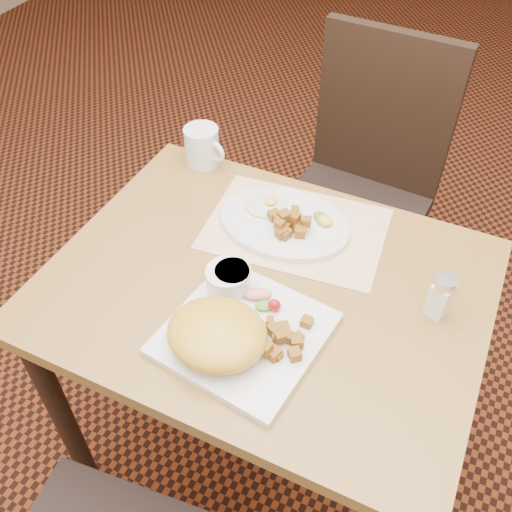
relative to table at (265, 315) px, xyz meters
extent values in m
plane|color=black|center=(0.00, 0.00, -0.64)|extent=(8.00, 8.00, 0.00)
cube|color=olive|center=(0.00, 0.00, 0.09)|extent=(0.90, 0.70, 0.03)
cylinder|color=black|center=(-0.40, -0.30, -0.28)|extent=(0.05, 0.05, 0.71)
cylinder|color=black|center=(-0.40, 0.30, -0.28)|extent=(0.05, 0.05, 0.71)
cylinder|color=black|center=(0.40, 0.30, -0.28)|extent=(0.05, 0.05, 0.71)
cube|color=black|center=(0.01, 0.61, -0.19)|extent=(0.45, 0.45, 0.05)
cylinder|color=black|center=(0.20, 0.78, -0.43)|extent=(0.04, 0.04, 0.42)
cylinder|color=black|center=(0.18, 0.42, -0.43)|extent=(0.04, 0.04, 0.42)
cylinder|color=black|center=(-0.16, 0.80, -0.43)|extent=(0.04, 0.04, 0.42)
cylinder|color=black|center=(-0.18, 0.44, -0.43)|extent=(0.04, 0.04, 0.42)
cube|color=black|center=(0.03, 0.81, 0.08)|extent=(0.42, 0.07, 0.50)
cube|color=white|center=(-0.01, 0.18, 0.11)|extent=(0.43, 0.32, 0.00)
cube|color=silver|center=(0.02, -0.14, 0.12)|extent=(0.31, 0.31, 0.02)
ellipsoid|color=gold|center=(-0.01, -0.19, 0.16)|extent=(0.19, 0.17, 0.07)
ellipsoid|color=gold|center=(0.02, -0.21, 0.14)|extent=(0.08, 0.07, 0.03)
ellipsoid|color=gold|center=(-0.07, -0.16, 0.14)|extent=(0.08, 0.07, 0.03)
cylinder|color=silver|center=(-0.06, -0.06, 0.15)|extent=(0.09, 0.09, 0.05)
cylinder|color=beige|center=(-0.05, -0.05, 0.17)|extent=(0.07, 0.07, 0.01)
ellipsoid|color=#387223|center=(0.03, -0.07, 0.13)|extent=(0.05, 0.05, 0.01)
ellipsoid|color=red|center=(0.05, -0.07, 0.14)|extent=(0.03, 0.02, 0.03)
ellipsoid|color=#F28C72|center=(0.01, -0.06, 0.14)|extent=(0.07, 0.05, 0.02)
cylinder|color=white|center=(-0.09, 0.21, 0.13)|extent=(0.10, 0.10, 0.01)
ellipsoid|color=yellow|center=(-0.08, 0.21, 0.14)|extent=(0.03, 0.03, 0.01)
ellipsoid|color=#387223|center=(0.04, 0.21, 0.13)|extent=(0.05, 0.05, 0.01)
ellipsoid|color=yellow|center=(0.05, 0.20, 0.14)|extent=(0.04, 0.04, 0.02)
cube|color=white|center=(0.34, 0.07, 0.15)|extent=(0.05, 0.05, 0.08)
cylinder|color=silver|center=(0.34, 0.07, 0.20)|extent=(0.05, 0.05, 0.02)
cylinder|color=silver|center=(-0.32, 0.31, 0.16)|extent=(0.09, 0.09, 0.10)
torus|color=silver|center=(-0.28, 0.30, 0.16)|extent=(0.06, 0.03, 0.06)
cube|color=#935B17|center=(0.10, -0.13, 0.14)|extent=(0.02, 0.02, 0.02)
cube|color=#935B17|center=(0.06, -0.11, 0.13)|extent=(0.02, 0.02, 0.02)
cube|color=#935B17|center=(0.07, -0.12, 0.14)|extent=(0.03, 0.03, 0.02)
cube|color=#935B17|center=(0.09, -0.14, 0.13)|extent=(0.03, 0.03, 0.02)
cube|color=#935B17|center=(0.13, -0.16, 0.14)|extent=(0.03, 0.03, 0.02)
cube|color=#935B17|center=(0.12, -0.13, 0.14)|extent=(0.03, 0.03, 0.02)
cube|color=#935B17|center=(0.10, -0.17, 0.14)|extent=(0.03, 0.03, 0.02)
cube|color=#935B17|center=(0.10, -0.14, 0.15)|extent=(0.02, 0.02, 0.02)
cube|color=#935B17|center=(0.09, -0.13, 0.14)|extent=(0.02, 0.02, 0.02)
cube|color=#935B17|center=(0.08, -0.18, 0.15)|extent=(0.02, 0.03, 0.02)
cube|color=#935B17|center=(0.12, -0.08, 0.13)|extent=(0.02, 0.02, 0.02)
cube|color=#935B17|center=(0.10, -0.13, 0.14)|extent=(0.02, 0.02, 0.02)
cube|color=#935B17|center=(0.10, -0.17, 0.13)|extent=(0.02, 0.02, 0.01)
cube|color=#935B17|center=(0.13, -0.13, 0.13)|extent=(0.02, 0.02, 0.02)
cube|color=#935B17|center=(0.09, -0.11, 0.13)|extent=(0.03, 0.03, 0.02)
cube|color=#935B17|center=(0.12, -0.12, 0.13)|extent=(0.02, 0.02, 0.01)
cube|color=#935B17|center=(-0.01, 0.13, 0.14)|extent=(0.03, 0.03, 0.02)
cube|color=#935B17|center=(-0.01, 0.18, 0.14)|extent=(0.03, 0.03, 0.02)
cube|color=#935B17|center=(0.02, 0.16, 0.16)|extent=(0.02, 0.02, 0.02)
cube|color=#935B17|center=(0.02, 0.14, 0.14)|extent=(0.03, 0.03, 0.02)
cube|color=#935B17|center=(-0.02, 0.21, 0.14)|extent=(0.02, 0.02, 0.02)
cube|color=#935B17|center=(-0.02, 0.12, 0.14)|extent=(0.03, 0.03, 0.02)
cube|color=#935B17|center=(-0.04, 0.18, 0.14)|extent=(0.03, 0.03, 0.02)
cube|color=#935B17|center=(-0.06, 0.17, 0.14)|extent=(0.03, 0.03, 0.02)
cube|color=#935B17|center=(0.00, 0.16, 0.14)|extent=(0.02, 0.02, 0.02)
cube|color=#935B17|center=(-0.03, 0.13, 0.14)|extent=(0.02, 0.03, 0.02)
cube|color=#935B17|center=(-0.02, 0.13, 0.14)|extent=(0.03, 0.03, 0.02)
cube|color=#935B17|center=(-0.03, 0.15, 0.15)|extent=(0.03, 0.03, 0.02)
cube|color=#935B17|center=(-0.01, 0.16, 0.16)|extent=(0.03, 0.03, 0.02)
cube|color=#935B17|center=(-0.02, 0.14, 0.14)|extent=(0.02, 0.02, 0.02)
cube|color=#935B17|center=(-0.03, 0.13, 0.16)|extent=(0.02, 0.02, 0.02)
cube|color=#935B17|center=(-0.03, 0.16, 0.16)|extent=(0.03, 0.03, 0.02)
cube|color=#935B17|center=(-0.02, 0.14, 0.14)|extent=(0.03, 0.03, 0.02)
cube|color=#935B17|center=(0.01, 0.16, 0.14)|extent=(0.02, 0.02, 0.02)
camera|label=1|loc=(0.32, -0.73, 0.99)|focal=40.00mm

